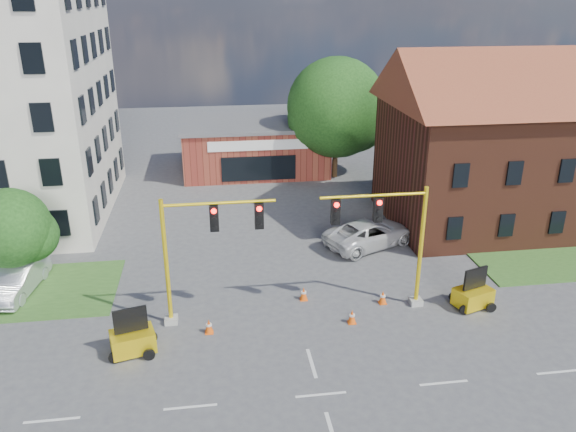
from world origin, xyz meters
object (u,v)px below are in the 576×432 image
object	(u,v)px
signal_mast_east	(389,234)
trailer_east	(473,295)
pickup_white	(370,233)
trailer_west	(133,339)
signal_mast_west	(202,245)

from	to	relation	value
signal_mast_east	trailer_east	distance (m)	5.47
trailer_east	pickup_white	xyz separation A→B (m)	(-3.06, 7.70, 0.18)
pickup_white	trailer_east	bearing A→B (deg)	177.62
trailer_west	trailer_east	xyz separation A→B (m)	(16.18, 1.56, -0.02)
signal_mast_west	signal_mast_east	bearing A→B (deg)	0.00
signal_mast_west	pickup_white	size ratio (longest dim) A/B	1.06
signal_mast_east	pickup_white	world-z (taller)	signal_mast_east
signal_mast_east	trailer_east	size ratio (longest dim) A/B	3.02
trailer_east	signal_mast_west	bearing A→B (deg)	158.48
signal_mast_east	trailer_west	size ratio (longest dim) A/B	2.99
signal_mast_west	trailer_west	world-z (taller)	signal_mast_west
trailer_east	trailer_west	bearing A→B (deg)	166.55
signal_mast_west	signal_mast_east	size ratio (longest dim) A/B	1.00
signal_mast_east	trailer_east	bearing A→B (deg)	-7.65
trailer_west	pickup_white	xyz separation A→B (m)	(13.12, 9.26, 0.16)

